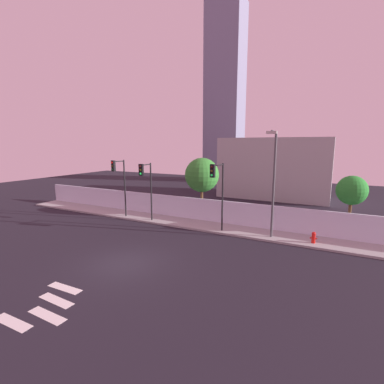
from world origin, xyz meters
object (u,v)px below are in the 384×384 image
object	(u,v)px
traffic_light_left	(217,183)
traffic_light_center	(146,180)
street_lamp_curbside	(273,177)
roadside_tree_leftmost	(202,175)
roadside_tree_midleft	(352,191)
fire_hydrant	(314,237)
traffic_light_right	(119,176)

from	to	relation	value
traffic_light_left	traffic_light_center	distance (m)	6.09
traffic_light_left	traffic_light_center	xyz separation A→B (m)	(-6.09, -0.04, -0.12)
traffic_light_center	street_lamp_curbside	size ratio (longest dim) A/B	0.67
roadside_tree_leftmost	roadside_tree_midleft	xyz separation A→B (m)	(11.28, 0.00, -0.49)
fire_hydrant	roadside_tree_leftmost	distance (m)	10.22
traffic_light_left	fire_hydrant	bearing A→B (deg)	7.71
traffic_light_right	roadside_tree_midleft	world-z (taller)	traffic_light_right
traffic_light_left	street_lamp_curbside	size ratio (longest dim) A/B	0.70
street_lamp_curbside	roadside_tree_midleft	world-z (taller)	street_lamp_curbside
traffic_light_right	fire_hydrant	distance (m)	15.68
roadside_tree_midleft	traffic_light_left	bearing A→B (deg)	-156.03
traffic_light_center	roadside_tree_midleft	distance (m)	14.92
traffic_light_left	traffic_light_center	bearing A→B (deg)	-179.65
traffic_light_left	traffic_light_right	world-z (taller)	traffic_light_right
roadside_tree_midleft	street_lamp_curbside	bearing A→B (deg)	-146.45
street_lamp_curbside	roadside_tree_midleft	bearing A→B (deg)	33.55
street_lamp_curbside	fire_hydrant	world-z (taller)	street_lamp_curbside
roadside_tree_leftmost	roadside_tree_midleft	size ratio (longest dim) A/B	1.22
roadside_tree_leftmost	street_lamp_curbside	bearing A→B (deg)	-25.08
traffic_light_right	roadside_tree_leftmost	size ratio (longest dim) A/B	0.94
traffic_light_right	street_lamp_curbside	distance (m)	12.70
traffic_light_center	fire_hydrant	world-z (taller)	traffic_light_center
street_lamp_curbside	roadside_tree_leftmost	distance (m)	7.32
roadside_tree_leftmost	traffic_light_right	bearing A→B (deg)	-149.22
street_lamp_curbside	roadside_tree_leftmost	size ratio (longest dim) A/B	1.35
fire_hydrant	traffic_light_left	bearing A→B (deg)	-172.29
traffic_light_center	street_lamp_curbside	bearing A→B (deg)	3.82
traffic_light_right	traffic_light_left	bearing A→B (deg)	-0.62
fire_hydrant	roadside_tree_midleft	bearing A→B (deg)	54.80
traffic_light_left	roadside_tree_leftmost	bearing A→B (deg)	128.32
street_lamp_curbside	traffic_light_center	bearing A→B (deg)	-176.18
roadside_tree_leftmost	roadside_tree_midleft	distance (m)	11.29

